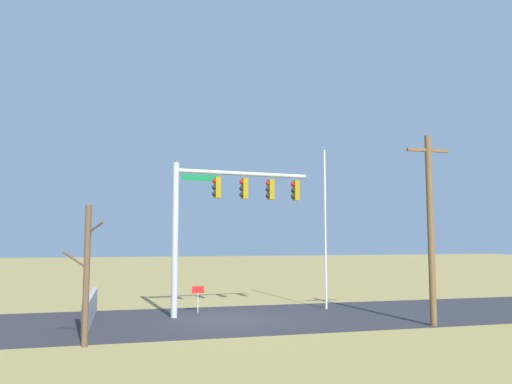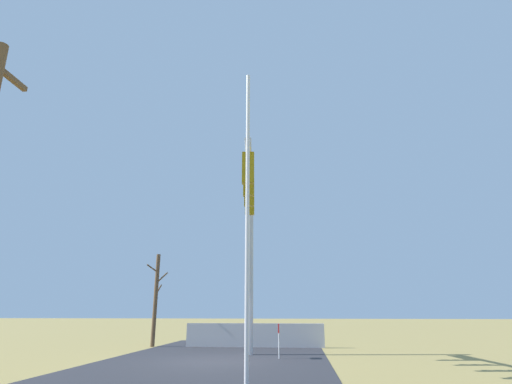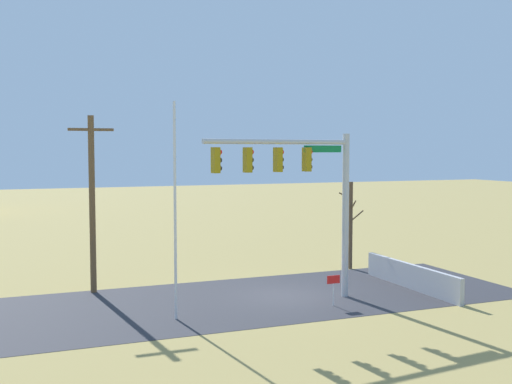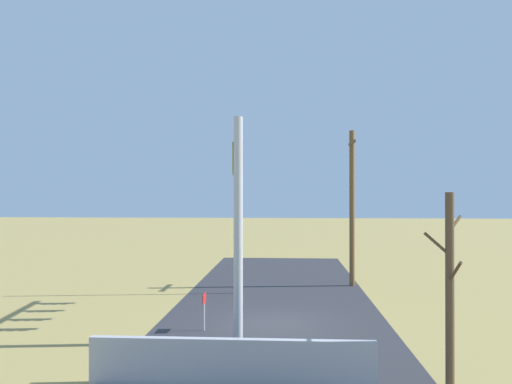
{
  "view_description": "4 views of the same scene",
  "coord_description": "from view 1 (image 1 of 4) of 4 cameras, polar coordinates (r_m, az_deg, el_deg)",
  "views": [
    {
      "loc": [
        4.43,
        21.31,
        3.4
      ],
      "look_at": [
        -1.32,
        -0.65,
        5.56
      ],
      "focal_mm": 35.05,
      "sensor_mm": 36.0,
      "label": 1
    },
    {
      "loc": [
        -14.73,
        -3.03,
        1.69
      ],
      "look_at": [
        -1.98,
        -1.7,
        5.5
      ],
      "focal_mm": 28.09,
      "sensor_mm": 36.0,
      "label": 2
    },
    {
      "loc": [
        -10.55,
        -23.33,
        6.15
      ],
      "look_at": [
        -1.78,
        -1.13,
        4.52
      ],
      "focal_mm": 43.16,
      "sensor_mm": 36.0,
      "label": 3
    },
    {
      "loc": [
        17.39,
        0.49,
        4.45
      ],
      "look_at": [
        -0.97,
        -0.66,
        4.57
      ],
      "focal_mm": 35.21,
      "sensor_mm": 36.0,
      "label": 4
    }
  ],
  "objects": [
    {
      "name": "open_sign",
      "position": [
        23.91,
        -6.63,
        -11.38
      ],
      "size": [
        0.56,
        0.04,
        1.22
      ],
      "color": "silver",
      "rests_on": "ground_plane"
    },
    {
      "name": "utility_pole",
      "position": [
        21.28,
        19.3,
        -3.59
      ],
      "size": [
        1.9,
        0.26,
        7.62
      ],
      "color": "brown",
      "rests_on": "ground_plane"
    },
    {
      "name": "ground_plane",
      "position": [
        22.03,
        -2.98,
        -14.3
      ],
      "size": [
        160.0,
        160.0,
        0.0
      ],
      "primitive_type": "plane",
      "color": "#9E894C"
    },
    {
      "name": "flagpole",
      "position": [
        25.05,
        7.92,
        -4.13
      ],
      "size": [
        0.1,
        0.1,
        7.89
      ],
      "primitive_type": "cylinder",
      "color": "silver",
      "rests_on": "ground_plane"
    },
    {
      "name": "signal_mast",
      "position": [
        22.96,
        -4.1,
        -1.61
      ],
      "size": [
        6.53,
        0.97,
        6.82
      ],
      "color": "#B2B5BA",
      "rests_on": "ground_plane"
    },
    {
      "name": "sidewalk_corner",
      "position": [
        22.59,
        -11.96,
        -13.96
      ],
      "size": [
        6.0,
        6.0,
        0.01
      ],
      "primitive_type": "cube",
      "color": "#B7B5AD",
      "rests_on": "ground_plane"
    },
    {
      "name": "road_surface",
      "position": [
        23.17,
        7.05,
        -13.82
      ],
      "size": [
        28.0,
        8.0,
        0.01
      ],
      "primitive_type": "cube",
      "color": "#2D2D33",
      "rests_on": "ground_plane"
    },
    {
      "name": "bare_tree",
      "position": [
        17.17,
        -18.78,
        -8.76
      ],
      "size": [
        1.27,
        1.02,
        4.52
      ],
      "color": "brown",
      "rests_on": "ground_plane"
    },
    {
      "name": "retaining_fence",
      "position": [
        22.35,
        -18.36,
        -12.48
      ],
      "size": [
        0.2,
        6.72,
        1.1
      ],
      "primitive_type": "cube",
      "color": "#A8A8AD",
      "rests_on": "ground_plane"
    }
  ]
}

